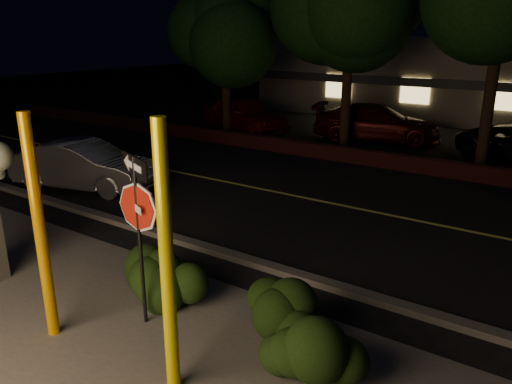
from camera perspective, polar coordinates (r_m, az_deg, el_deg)
ground at (r=15.78m, az=13.29°, el=1.65°), size 90.00×90.00×0.00m
patio at (r=7.54m, az=-21.07°, el=-17.81°), size 14.00×6.00×0.02m
road at (r=13.14m, az=8.47°, el=-1.29°), size 80.00×8.00×0.01m
lane_marking at (r=13.13m, az=8.47°, el=-1.24°), size 80.00×0.12×0.00m
curb at (r=9.84m, az=-2.23°, el=-7.45°), size 80.00×0.25×0.12m
brick_wall at (r=16.90m, az=14.98°, el=3.46°), size 40.00×0.35×0.50m
parking_lot at (r=22.30m, az=19.97°, el=5.73°), size 40.00×12.00×0.01m
building at (r=29.78m, az=24.49°, el=11.89°), size 22.00×10.20×4.00m
tree_far_a at (r=21.81m, az=-3.61°, el=20.60°), size 4.60×4.60×7.43m
yellow_pole_left at (r=7.51m, az=-23.46°, el=-4.05°), size 0.16×0.16×3.29m
yellow_pole_right at (r=5.90m, az=-10.15°, el=-8.07°), size 0.17×0.17×3.41m
signpost at (r=7.30m, az=-13.40°, el=-1.79°), size 0.83×0.36×2.63m
hedge_center at (r=8.37m, az=-10.94°, el=-9.29°), size 1.92×0.98×0.97m
hedge_right at (r=7.30m, az=3.05°, el=-13.17°), size 1.67×1.13×1.00m
hedge_far_right at (r=6.68m, az=6.98°, el=-16.72°), size 1.45×0.98×0.96m
silver_sedan at (r=14.86m, az=-19.02°, el=2.89°), size 4.39×2.52×1.37m
parked_car_red at (r=22.49m, az=-1.38°, el=8.93°), size 5.02×3.20×1.59m
parked_car_darkred at (r=21.13m, az=13.60°, el=7.70°), size 5.45×3.32×1.48m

